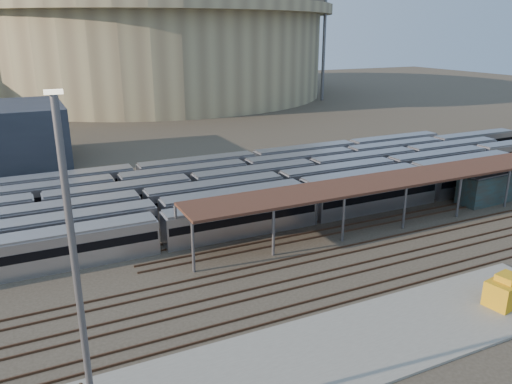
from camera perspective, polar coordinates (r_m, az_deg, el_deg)
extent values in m
plane|color=#383026|center=(50.62, 2.08, -7.92)|extent=(420.00, 420.00, 0.00)
cube|color=gray|center=(37.26, 6.15, -18.37)|extent=(50.00, 9.00, 0.20)
cube|color=#A4A3A8|center=(53.67, -10.93, -4.59)|extent=(112.00, 2.90, 3.60)
cube|color=#A4A3A8|center=(57.69, -11.08, -2.97)|extent=(112.00, 2.90, 3.60)
cube|color=#A4A3A8|center=(67.61, 2.82, 0.51)|extent=(112.00, 2.90, 3.60)
cube|color=#A4A3A8|center=(67.07, -7.39, 0.23)|extent=(112.00, 2.90, 3.60)
cube|color=#A4A3A8|center=(74.22, -1.21, 2.13)|extent=(112.00, 2.90, 3.60)
cube|color=#A4A3A8|center=(73.52, -13.56, 1.46)|extent=(112.00, 2.90, 3.60)
cylinder|color=#5B5A5F|center=(47.83, -7.20, -6.37)|extent=(0.30, 0.30, 5.00)
cylinder|color=#5B5A5F|center=(52.58, -9.10, -4.14)|extent=(0.30, 0.30, 5.00)
cylinder|color=#5B5A5F|center=(50.88, 2.00, -4.69)|extent=(0.30, 0.30, 5.00)
cylinder|color=#5B5A5F|center=(55.38, -0.59, -2.74)|extent=(0.30, 0.30, 5.00)
cylinder|color=#5B5A5F|center=(55.11, 9.94, -3.13)|extent=(0.30, 0.30, 5.00)
cylinder|color=#5B5A5F|center=(59.29, 6.94, -1.45)|extent=(0.30, 0.30, 5.00)
cylinder|color=#5B5A5F|center=(60.27, 16.62, -1.77)|extent=(0.30, 0.30, 5.00)
cylinder|color=#5B5A5F|center=(64.11, 13.43, -0.32)|extent=(0.30, 0.30, 5.00)
cylinder|color=#5B5A5F|center=(66.14, 22.17, -0.62)|extent=(0.30, 0.30, 5.00)
cylinder|color=#5B5A5F|center=(69.66, 18.95, 0.65)|extent=(0.30, 0.30, 5.00)
cylinder|color=#5B5A5F|center=(72.55, 26.78, 0.34)|extent=(0.30, 0.30, 5.00)
cylinder|color=#5B5A5F|center=(75.77, 23.62, 1.47)|extent=(0.30, 0.30, 5.00)
cube|color=#3C2318|center=(64.18, 18.09, 1.77)|extent=(60.00, 6.00, 0.30)
cube|color=#4C3323|center=(49.20, 3.03, -8.62)|extent=(170.00, 0.12, 0.18)
cube|color=#4C3323|center=(50.38, 2.21, -7.94)|extent=(170.00, 0.12, 0.18)
cube|color=#4C3323|center=(46.14, 5.44, -10.61)|extent=(170.00, 0.12, 0.18)
cube|color=#4C3323|center=(47.27, 4.50, -9.84)|extent=(170.00, 0.12, 0.18)
cube|color=#4C3323|center=(43.23, 8.22, -12.85)|extent=(170.00, 0.12, 0.18)
cube|color=#4C3323|center=(44.30, 7.13, -11.98)|extent=(170.00, 0.12, 0.18)
cylinder|color=#998E67|center=(186.25, -11.60, 15.19)|extent=(116.00, 116.00, 28.00)
cylinder|color=#998E67|center=(186.22, -11.92, 19.95)|extent=(124.00, 124.00, 3.00)
cylinder|color=brown|center=(186.32, -11.97, 20.64)|extent=(120.00, 120.00, 1.50)
cylinder|color=#5B5A5F|center=(167.38, 7.78, 16.47)|extent=(1.00, 1.00, 36.00)
cylinder|color=#5B5A5F|center=(200.59, -23.27, 15.47)|extent=(1.00, 1.00, 36.00)
cube|color=#1B4145|center=(76.97, 26.79, 0.85)|extent=(16.85, 4.00, 3.90)
cylinder|color=#5B5A5F|center=(26.72, -19.66, -10.55)|extent=(0.36, 0.36, 19.28)
cube|color=#FFF2CC|center=(23.85, -22.15, 10.55)|extent=(0.81, 0.32, 0.20)
cube|color=#C58E12|center=(47.36, 26.64, -10.19)|extent=(3.77, 2.70, 2.16)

